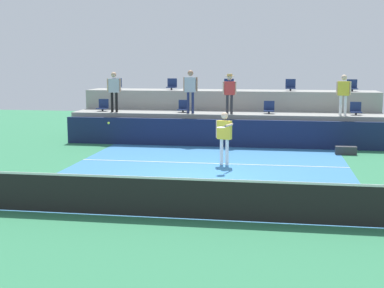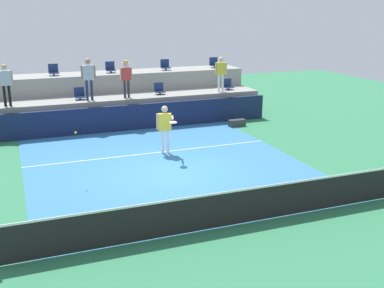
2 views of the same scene
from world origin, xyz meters
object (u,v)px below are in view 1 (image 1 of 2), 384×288
object	(u,v)px
stadium_chair_upper_far_right	(352,86)
spectator_in_grey	(344,91)
stadium_chair_upper_center	(229,86)
stadium_chair_lower_right	(269,108)
stadium_chair_lower_far_right	(356,110)
spectator_in_white	(114,88)
stadium_chair_lower_left	(183,107)
tennis_ball	(109,123)
stadium_chair_upper_right	(291,86)
spectator_with_hat	(230,90)
equipment_bag	(346,150)
stadium_chair_upper_far_left	(117,85)
tennis_player	(224,133)
spectator_leaning_on_rail	(190,87)
stadium_chair_upper_left	(172,85)
stadium_chair_lower_far_left	(103,106)

from	to	relation	value
stadium_chair_upper_far_right	spectator_in_grey	xyz separation A→B (m)	(-0.61, -2.18, -0.09)
stadium_chair_upper_center	stadium_chair_upper_far_right	bearing A→B (deg)	0.00
stadium_chair_lower_right	stadium_chair_upper_center	world-z (taller)	stadium_chair_upper_center
stadium_chair_lower_far_right	spectator_in_white	world-z (taller)	spectator_in_white
stadium_chair_lower_left	stadium_chair_lower_right	world-z (taller)	same
tennis_ball	stadium_chair_upper_right	bearing A→B (deg)	56.91
stadium_chair_lower_left	spectator_with_hat	size ratio (longest dim) A/B	0.32
stadium_chair_upper_right	equipment_bag	world-z (taller)	stadium_chair_upper_right
stadium_chair_upper_far_left	stadium_chair_upper_center	world-z (taller)	same
tennis_player	tennis_ball	size ratio (longest dim) A/B	25.76
stadium_chair_upper_far_right	spectator_leaning_on_rail	size ratio (longest dim) A/B	0.29
tennis_ball	equipment_bag	size ratio (longest dim) A/B	0.09
stadium_chair_lower_right	tennis_ball	size ratio (longest dim) A/B	7.65
stadium_chair_upper_left	stadium_chair_upper_far_right	size ratio (longest dim) A/B	1.00
tennis_player	tennis_ball	world-z (taller)	tennis_player
stadium_chair_upper_right	spectator_in_white	distance (m)	7.75
stadium_chair_upper_left	stadium_chair_upper_center	world-z (taller)	same
stadium_chair_lower_far_right	spectator_with_hat	xyz separation A→B (m)	(-5.09, -0.38, 0.78)
stadium_chair_upper_left	spectator_in_white	bearing A→B (deg)	-133.47
spectator_in_grey	stadium_chair_lower_far_right	bearing A→B (deg)	34.61
tennis_player	equipment_bag	world-z (taller)	tennis_player
stadium_chair_lower_far_left	spectator_leaning_on_rail	bearing A→B (deg)	-5.58
stadium_chair_upper_right	stadium_chair_lower_right	bearing A→B (deg)	-116.40
stadium_chair_upper_far_right	spectator_leaning_on_rail	distance (m)	7.12
stadium_chair_upper_far_left	stadium_chair_upper_center	bearing A→B (deg)	0.00
stadium_chair_lower_left	tennis_ball	distance (m)	6.89
stadium_chair_lower_right	equipment_bag	bearing A→B (deg)	-38.76
spectator_in_white	equipment_bag	world-z (taller)	spectator_in_white
stadium_chair_lower_left	spectator_with_hat	xyz separation A→B (m)	(2.00, -0.38, 0.78)
stadium_chair_lower_left	spectator_in_grey	bearing A→B (deg)	-3.36
stadium_chair_upper_left	tennis_ball	world-z (taller)	stadium_chair_upper_left
stadium_chair_lower_left	stadium_chair_lower_right	bearing A→B (deg)	0.00
stadium_chair_upper_center	spectator_with_hat	xyz separation A→B (m)	(0.23, -2.18, -0.07)
stadium_chair_upper_far_right	spectator_in_white	bearing A→B (deg)	-167.76
stadium_chair_lower_far_right	stadium_chair_upper_far_right	world-z (taller)	stadium_chair_upper_far_right
stadium_chair_lower_right	spectator_leaning_on_rail	xyz separation A→B (m)	(-3.24, -0.38, 0.87)
stadium_chair_upper_right	stadium_chair_upper_center	bearing A→B (deg)	180.00
stadium_chair_upper_right	spectator_in_white	size ratio (longest dim) A/B	0.31
equipment_bag	stadium_chair_lower_left	bearing A→B (deg)	160.44
stadium_chair_upper_left	tennis_ball	bearing A→B (deg)	-91.63
stadium_chair_upper_left	tennis_player	distance (m)	7.60
stadium_chair_lower_far_right	spectator_leaning_on_rail	size ratio (longest dim) A/B	0.29
stadium_chair_upper_right	tennis_ball	bearing A→B (deg)	-123.09
equipment_bag	stadium_chair_upper_left	bearing A→B (deg)	150.78
stadium_chair_lower_left	tennis_player	size ratio (longest dim) A/B	0.30
stadium_chair_upper_far_left	spectator_with_hat	bearing A→B (deg)	-21.72
stadium_chair_lower_right	spectator_leaning_on_rail	distance (m)	3.38
stadium_chair_upper_far_right	equipment_bag	distance (m)	4.69
stadium_chair_lower_far_left	stadium_chair_upper_far_left	bearing A→B (deg)	87.61
stadium_chair_upper_far_left	tennis_ball	size ratio (longest dim) A/B	7.65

